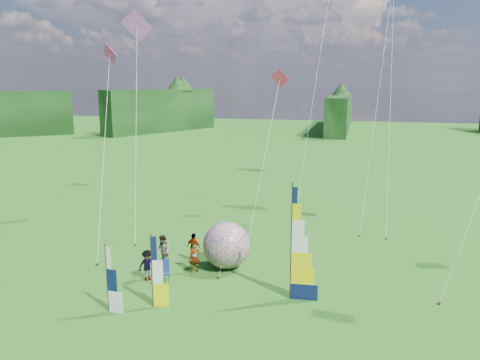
% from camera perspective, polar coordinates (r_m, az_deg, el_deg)
% --- Properties ---
extents(ground, '(220.00, 220.00, 0.00)m').
position_cam_1_polar(ground, '(19.62, -0.07, -18.51)').
color(ground, '#3E6C22').
rests_on(ground, ground).
extents(treeline_ring, '(210.00, 210.00, 8.00)m').
position_cam_1_polar(treeline_ring, '(17.94, -0.07, -7.40)').
color(treeline_ring, '#255921').
rests_on(treeline_ring, ground).
extents(feather_banner_main, '(1.45, 0.22, 5.37)m').
position_cam_1_polar(feather_banner_main, '(21.60, 6.25, -7.79)').
color(feather_banner_main, '#0C163F').
rests_on(feather_banner_main, ground).
extents(side_banner_left, '(0.93, 0.32, 3.33)m').
position_cam_1_polar(side_banner_left, '(21.47, -10.69, -10.96)').
color(side_banner_left, '#EBDE00').
rests_on(side_banner_left, ground).
extents(side_banner_far, '(0.91, 0.14, 3.04)m').
position_cam_1_polar(side_banner_far, '(21.51, -15.91, -11.60)').
color(side_banner_far, white).
rests_on(side_banner_far, ground).
extents(bol_inflatable, '(2.82, 2.82, 2.56)m').
position_cam_1_polar(bol_inflatable, '(25.53, -1.68, -7.94)').
color(bol_inflatable, '#1A1DA3').
rests_on(bol_inflatable, ground).
extents(spectator_a, '(0.71, 0.70, 1.65)m').
position_cam_1_polar(spectator_a, '(25.21, -5.56, -9.36)').
color(spectator_a, '#66594C').
rests_on(spectator_a, ground).
extents(spectator_b, '(0.95, 0.89, 1.81)m').
position_cam_1_polar(spectator_b, '(26.00, -9.37, -8.61)').
color(spectator_b, '#66594C').
rests_on(spectator_b, ground).
extents(spectator_c, '(0.96, 1.05, 1.61)m').
position_cam_1_polar(spectator_c, '(24.58, -11.21, -10.16)').
color(spectator_c, '#66594C').
rests_on(spectator_c, ground).
extents(spectator_d, '(1.04, 0.67, 1.64)m').
position_cam_1_polar(spectator_d, '(26.64, -5.64, -8.18)').
color(spectator_d, '#66594C').
rests_on(spectator_d, ground).
extents(camp_chair, '(0.88, 0.88, 1.15)m').
position_cam_1_polar(camp_chair, '(24.22, -9.30, -11.01)').
color(camp_chair, '#0D234F').
rests_on(camp_chair, ground).
extents(kite_whale, '(9.28, 15.65, 19.68)m').
position_cam_1_polar(kite_whale, '(36.41, 17.97, 11.14)').
color(kite_whale, black).
rests_on(kite_whale, ground).
extents(kite_rainbow_delta, '(11.07, 13.43, 15.92)m').
position_cam_1_polar(kite_rainbow_delta, '(32.50, -12.62, 8.09)').
color(kite_rainbow_delta, '#F42242').
rests_on(kite_rainbow_delta, ground).
extents(small_kite_red, '(3.57, 11.12, 11.43)m').
position_cam_1_polar(small_kite_red, '(32.71, 3.16, 4.43)').
color(small_kite_red, '#BD2A42').
rests_on(small_kite_red, ground).
extents(small_kite_orange, '(5.90, 10.14, 18.47)m').
position_cam_1_polar(small_kite_orange, '(33.80, 16.46, 10.20)').
color(small_kite_orange, '#EE3C01').
rests_on(small_kite_orange, ground).
extents(small_kite_pink, '(8.87, 11.24, 12.96)m').
position_cam_1_polar(small_kite_pink, '(29.79, -16.30, 4.73)').
color(small_kite_pink, '#E13787').
rests_on(small_kite_pink, ground).
extents(small_kite_green, '(5.43, 13.55, 19.86)m').
position_cam_1_polar(small_kite_green, '(39.67, 9.13, 11.69)').
color(small_kite_green, green).
rests_on(small_kite_green, ground).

